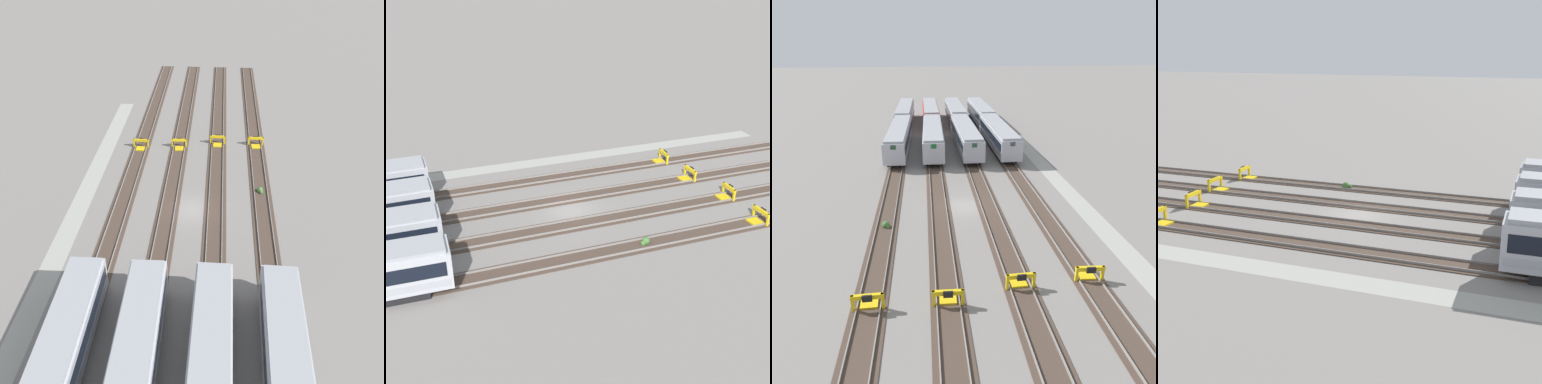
# 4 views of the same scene
# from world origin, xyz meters

# --- Properties ---
(ground_plane) EXTENTS (400.00, 400.00, 0.00)m
(ground_plane) POSITION_xyz_m (0.00, 0.00, 0.00)
(ground_plane) COLOR gray
(service_walkway) EXTENTS (54.00, 2.00, 0.01)m
(service_walkway) POSITION_xyz_m (0.00, -11.69, 0.00)
(service_walkway) COLOR #9E9E93
(service_walkway) RESTS_ON ground
(rail_track_nearest) EXTENTS (90.00, 2.24, 0.21)m
(rail_track_nearest) POSITION_xyz_m (0.00, -7.31, 0.04)
(rail_track_nearest) COLOR #47382D
(rail_track_nearest) RESTS_ON ground
(rail_track_near_inner) EXTENTS (90.00, 2.24, 0.21)m
(rail_track_near_inner) POSITION_xyz_m (0.00, -2.44, 0.04)
(rail_track_near_inner) COLOR #47382D
(rail_track_near_inner) RESTS_ON ground
(rail_track_middle) EXTENTS (90.00, 2.24, 0.21)m
(rail_track_middle) POSITION_xyz_m (0.00, 2.44, 0.04)
(rail_track_middle) COLOR #47382D
(rail_track_middle) RESTS_ON ground
(rail_track_far_inner) EXTENTS (90.00, 2.24, 0.21)m
(rail_track_far_inner) POSITION_xyz_m (0.00, 7.31, 0.04)
(rail_track_far_inner) COLOR #47382D
(rail_track_far_inner) RESTS_ON ground
(bumper_stop_nearest_track) EXTENTS (1.38, 2.01, 1.22)m
(bumper_stop_nearest_track) POSITION_xyz_m (-12.91, -7.32, 0.51)
(bumper_stop_nearest_track) COLOR gold
(bumper_stop_nearest_track) RESTS_ON ground
(bumper_stop_near_inner_track) EXTENTS (1.38, 2.01, 1.22)m
(bumper_stop_near_inner_track) POSITION_xyz_m (-13.26, -2.43, 0.51)
(bumper_stop_near_inner_track) COLOR gold
(bumper_stop_near_inner_track) RESTS_ON ground
(bumper_stop_middle_track) EXTENTS (1.36, 2.01, 1.22)m
(bumper_stop_middle_track) POSITION_xyz_m (-14.50, 2.43, 0.51)
(bumper_stop_middle_track) COLOR gold
(bumper_stop_middle_track) RESTS_ON ground
(bumper_stop_far_inner_track) EXTENTS (1.37, 2.01, 1.22)m
(bumper_stop_far_inner_track) POSITION_xyz_m (-14.40, 7.32, 0.51)
(bumper_stop_far_inner_track) COLOR gold
(bumper_stop_far_inner_track) RESTS_ON ground
(weed_clump) EXTENTS (0.92, 0.70, 0.64)m
(weed_clump) POSITION_xyz_m (-3.75, 7.22, 0.24)
(weed_clump) COLOR #427033
(weed_clump) RESTS_ON ground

